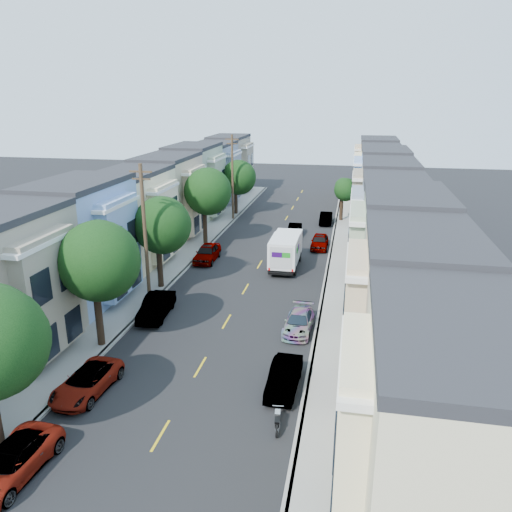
{
  "coord_description": "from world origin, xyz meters",
  "views": [
    {
      "loc": [
        7.79,
        -29.56,
        14.55
      ],
      "look_at": [
        0.49,
        7.78,
        2.2
      ],
      "focal_mm": 35.0,
      "sensor_mm": 36.0,
      "label": 1
    }
  ],
  "objects_px": {
    "parked_right_c": "(320,242)",
    "tree_far_r": "(345,190)",
    "lead_sedan": "(295,230)",
    "parked_right_b": "(299,322)",
    "utility_pole_near": "(145,235)",
    "parked_right_d": "(326,218)",
    "tree_b": "(98,261)",
    "tree_c": "(161,225)",
    "parked_left_c": "(156,307)",
    "fedex_truck": "(286,249)",
    "parked_left_b": "(87,382)",
    "utility_pole_far": "(233,177)",
    "tree_e": "(238,178)",
    "parked_left_a": "(10,463)",
    "motorcycle": "(278,420)",
    "parked_left_d": "(207,253)",
    "tree_d": "(207,192)",
    "parked_right_a": "(284,377)"
  },
  "relations": [
    {
      "from": "utility_pole_far",
      "to": "fedex_truck",
      "type": "distance_m",
      "value": 18.66
    },
    {
      "from": "tree_c",
      "to": "parked_left_b",
      "type": "height_order",
      "value": "tree_c"
    },
    {
      "from": "tree_c",
      "to": "parked_left_c",
      "type": "distance_m",
      "value": 6.88
    },
    {
      "from": "parked_left_b",
      "to": "parked_right_c",
      "type": "bearing_deg",
      "value": 74.41
    },
    {
      "from": "tree_far_r",
      "to": "utility_pole_near",
      "type": "relative_size",
      "value": 0.52
    },
    {
      "from": "tree_b",
      "to": "parked_right_a",
      "type": "height_order",
      "value": "tree_b"
    },
    {
      "from": "tree_e",
      "to": "utility_pole_far",
      "type": "bearing_deg",
      "value": -89.95
    },
    {
      "from": "parked_left_b",
      "to": "parked_right_d",
      "type": "xyz_separation_m",
      "value": [
        9.8,
        37.61,
        0.03
      ]
    },
    {
      "from": "tree_e",
      "to": "parked_right_c",
      "type": "bearing_deg",
      "value": -48.74
    },
    {
      "from": "tree_b",
      "to": "tree_d",
      "type": "xyz_separation_m",
      "value": [
        0.0,
        22.01,
        -0.03
      ]
    },
    {
      "from": "lead_sedan",
      "to": "parked_right_b",
      "type": "xyz_separation_m",
      "value": [
        3.0,
        -22.74,
        -0.0
      ]
    },
    {
      "from": "parked_right_c",
      "to": "tree_far_r",
      "type": "bearing_deg",
      "value": 80.42
    },
    {
      "from": "utility_pole_near",
      "to": "parked_right_a",
      "type": "height_order",
      "value": "utility_pole_near"
    },
    {
      "from": "parked_left_b",
      "to": "parked_right_d",
      "type": "height_order",
      "value": "parked_right_d"
    },
    {
      "from": "parked_right_c",
      "to": "tree_b",
      "type": "bearing_deg",
      "value": -116.13
    },
    {
      "from": "utility_pole_near",
      "to": "parked_right_c",
      "type": "xyz_separation_m",
      "value": [
        11.2,
        16.08,
        -4.46
      ]
    },
    {
      "from": "tree_far_r",
      "to": "utility_pole_far",
      "type": "bearing_deg",
      "value": -171.95
    },
    {
      "from": "utility_pole_near",
      "to": "fedex_truck",
      "type": "height_order",
      "value": "utility_pole_near"
    },
    {
      "from": "fedex_truck",
      "to": "lead_sedan",
      "type": "distance_m",
      "value": 10.54
    },
    {
      "from": "utility_pole_near",
      "to": "parked_left_d",
      "type": "height_order",
      "value": "utility_pole_near"
    },
    {
      "from": "parked_left_b",
      "to": "utility_pole_far",
      "type": "bearing_deg",
      "value": 96.1
    },
    {
      "from": "parked_left_c",
      "to": "lead_sedan",
      "type": "bearing_deg",
      "value": 68.62
    },
    {
      "from": "lead_sedan",
      "to": "utility_pole_near",
      "type": "bearing_deg",
      "value": -113.13
    },
    {
      "from": "parked_left_d",
      "to": "tree_e",
      "type": "bearing_deg",
      "value": 93.51
    },
    {
      "from": "lead_sedan",
      "to": "tree_far_r",
      "type": "bearing_deg",
      "value": 55.32
    },
    {
      "from": "tree_e",
      "to": "parked_left_a",
      "type": "distance_m",
      "value": 46.53
    },
    {
      "from": "tree_d",
      "to": "parked_right_d",
      "type": "bearing_deg",
      "value": 44.05
    },
    {
      "from": "tree_b",
      "to": "parked_right_b",
      "type": "relative_size",
      "value": 1.91
    },
    {
      "from": "tree_e",
      "to": "parked_left_d",
      "type": "xyz_separation_m",
      "value": [
        1.4,
        -18.71,
        -3.94
      ]
    },
    {
      "from": "parked_left_d",
      "to": "parked_right_d",
      "type": "xyz_separation_m",
      "value": [
        9.8,
        15.97,
        -0.11
      ]
    },
    {
      "from": "lead_sedan",
      "to": "utility_pole_far",
      "type": "bearing_deg",
      "value": 144.16
    },
    {
      "from": "utility_pole_far",
      "to": "parked_right_d",
      "type": "height_order",
      "value": "utility_pole_far"
    },
    {
      "from": "parked_left_c",
      "to": "parked_right_a",
      "type": "bearing_deg",
      "value": -40.42
    },
    {
      "from": "tree_far_r",
      "to": "utility_pole_far",
      "type": "relative_size",
      "value": 0.52
    },
    {
      "from": "lead_sedan",
      "to": "parked_left_d",
      "type": "height_order",
      "value": "parked_left_d"
    },
    {
      "from": "tree_c",
      "to": "parked_left_d",
      "type": "bearing_deg",
      "value": 78.87
    },
    {
      "from": "lead_sedan",
      "to": "parked_right_c",
      "type": "xyz_separation_m",
      "value": [
        3.0,
        -4.25,
        0.08
      ]
    },
    {
      "from": "tree_c",
      "to": "utility_pole_near",
      "type": "xyz_separation_m",
      "value": [
        0.0,
        -3.0,
        0.06
      ]
    },
    {
      "from": "tree_b",
      "to": "tree_c",
      "type": "relative_size",
      "value": 1.07
    },
    {
      "from": "utility_pole_far",
      "to": "parked_left_a",
      "type": "xyz_separation_m",
      "value": [
        1.4,
        -43.49,
        -4.5
      ]
    },
    {
      "from": "parked_right_b",
      "to": "motorcycle",
      "type": "relative_size",
      "value": 2.28
    },
    {
      "from": "parked_right_d",
      "to": "tree_far_r",
      "type": "bearing_deg",
      "value": 41.23
    },
    {
      "from": "parked_right_d",
      "to": "parked_left_b",
      "type": "bearing_deg",
      "value": -104.88
    },
    {
      "from": "utility_pole_near",
      "to": "parked_right_c",
      "type": "distance_m",
      "value": 20.09
    },
    {
      "from": "tree_d",
      "to": "parked_left_d",
      "type": "distance_m",
      "value": 7.07
    },
    {
      "from": "fedex_truck",
      "to": "parked_left_d",
      "type": "distance_m",
      "value": 7.31
    },
    {
      "from": "parked_right_c",
      "to": "parked_right_d",
      "type": "bearing_deg",
      "value": 90.02
    },
    {
      "from": "parked_right_c",
      "to": "motorcycle",
      "type": "xyz_separation_m",
      "value": [
        0.15,
        -28.47,
        -0.32
      ]
    },
    {
      "from": "tree_b",
      "to": "parked_right_b",
      "type": "xyz_separation_m",
      "value": [
        11.2,
        4.33,
        -4.84
      ]
    },
    {
      "from": "utility_pole_near",
      "to": "motorcycle",
      "type": "bearing_deg",
      "value": -47.53
    }
  ]
}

